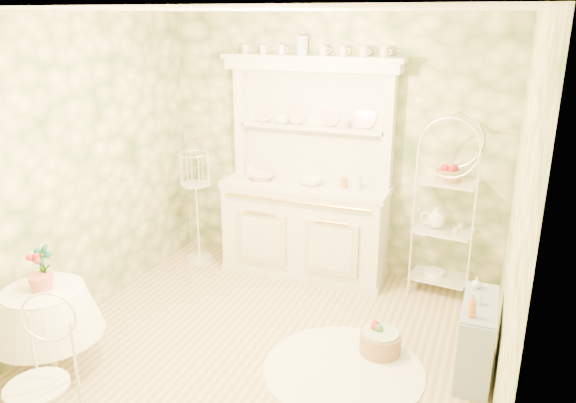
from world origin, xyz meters
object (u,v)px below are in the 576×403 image
(kitchen_dresser, at_px, (306,171))
(floor_basket, at_px, (380,340))
(round_table, at_px, (49,334))
(side_shelf, at_px, (477,338))
(cafe_chair, at_px, (38,396))
(bakers_rack, at_px, (446,204))
(birdcage_stand, at_px, (197,203))

(kitchen_dresser, bearing_deg, floor_basket, -48.33)
(kitchen_dresser, xyz_separation_m, round_table, (-1.23, -2.41, -0.81))
(round_table, bearing_deg, side_shelf, 20.90)
(round_table, height_order, floor_basket, round_table)
(round_table, xyz_separation_m, cafe_chair, (0.53, -0.65, 0.05))
(kitchen_dresser, height_order, round_table, kitchen_dresser)
(side_shelf, height_order, round_table, round_table)
(round_table, xyz_separation_m, floor_basket, (2.33, 1.18, -0.21))
(cafe_chair, bearing_deg, floor_basket, 21.26)
(bakers_rack, xyz_separation_m, side_shelf, (0.43, -1.34, -0.61))
(cafe_chair, relative_size, birdcage_stand, 0.55)
(round_table, distance_m, birdcage_stand, 2.30)
(bakers_rack, distance_m, round_table, 3.69)
(kitchen_dresser, distance_m, round_table, 2.83)
(bakers_rack, relative_size, side_shelf, 2.55)
(cafe_chair, height_order, birdcage_stand, birdcage_stand)
(cafe_chair, bearing_deg, side_shelf, 11.55)
(kitchen_dresser, bearing_deg, bakers_rack, 3.94)
(side_shelf, height_order, floor_basket, side_shelf)
(bakers_rack, distance_m, side_shelf, 1.53)
(cafe_chair, bearing_deg, round_table, 105.25)
(birdcage_stand, bearing_deg, bakers_rack, 5.26)
(side_shelf, distance_m, birdcage_stand, 3.27)
(side_shelf, distance_m, floor_basket, 0.76)
(kitchen_dresser, relative_size, round_table, 3.44)
(kitchen_dresser, height_order, cafe_chair, kitchen_dresser)
(kitchen_dresser, height_order, birdcage_stand, kitchen_dresser)
(bakers_rack, height_order, side_shelf, bakers_rack)
(cafe_chair, bearing_deg, birdcage_stand, 76.01)
(cafe_chair, xyz_separation_m, birdcage_stand, (-0.52, 2.92, 0.31))
(cafe_chair, distance_m, birdcage_stand, 2.98)
(kitchen_dresser, distance_m, cafe_chair, 3.23)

